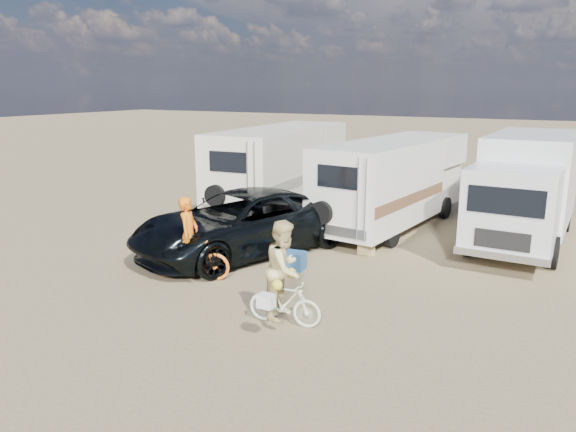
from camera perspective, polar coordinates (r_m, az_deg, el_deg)
The scene contains 11 objects.
ground at distance 11.77m, azimuth 2.44°, elevation -8.77°, with size 140.00×140.00×0.00m, color #8F7B55.
rv_main at distance 17.72m, azimuth 10.97°, elevation 3.29°, with size 2.19×7.14×2.79m, color silver, non-canonical shape.
rv_left at distance 20.01m, azimuth -0.79°, elevation 4.95°, with size 2.35×7.48×2.98m, color beige, non-canonical shape.
box_truck at distance 16.95m, azimuth 23.57°, elevation 2.45°, with size 2.28×6.90×3.08m, color silver, non-canonical shape.
dark_suv at distance 14.75m, azimuth -4.96°, elevation -0.74°, with size 2.81×6.08×1.69m, color black.
bike_man at distance 13.08m, azimuth -10.22°, elevation -4.30°, with size 0.68×1.94×1.02m, color orange.
bike_woman at distance 10.48m, azimuth -0.37°, elevation -9.03°, with size 0.42×1.47×0.88m, color beige.
rider_man at distance 12.97m, azimuth -10.30°, elevation -2.68°, with size 0.65×0.43×1.79m, color orange.
rider_woman at distance 10.30m, azimuth -0.38°, elevation -6.49°, with size 0.91×0.71×1.87m, color #DAC57E.
cooler at distance 13.58m, azimuth 0.56°, elevation -4.67°, with size 0.56×0.41×0.45m, color #295990.
crate at distance 15.03m, azimuth 8.19°, elevation -3.15°, with size 0.47×0.47×0.38m, color #998651.
Camera 1 is at (4.75, -9.81, 4.46)m, focal length 34.02 mm.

